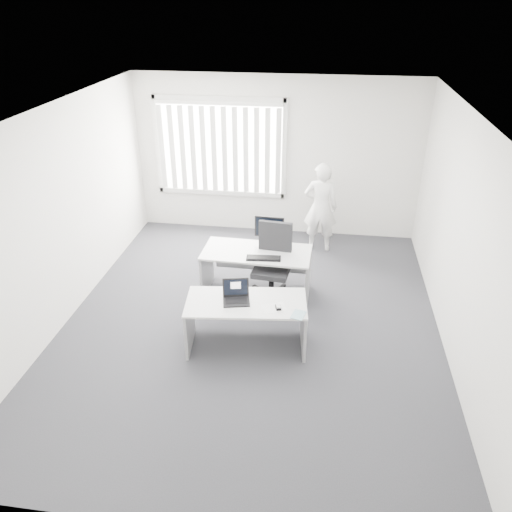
# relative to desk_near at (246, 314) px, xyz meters

# --- Properties ---
(ground) EXTENTS (6.00, 6.00, 0.00)m
(ground) POSITION_rel_desk_near_xyz_m (-0.02, 0.49, -0.48)
(ground) COLOR #404046
(ground) RESTS_ON ground
(wall_back) EXTENTS (5.00, 0.02, 2.80)m
(wall_back) POSITION_rel_desk_near_xyz_m (-0.02, 3.49, 0.92)
(wall_back) COLOR white
(wall_back) RESTS_ON ground
(wall_front) EXTENTS (5.00, 0.02, 2.80)m
(wall_front) POSITION_rel_desk_near_xyz_m (-0.02, -2.51, 0.92)
(wall_front) COLOR white
(wall_front) RESTS_ON ground
(wall_left) EXTENTS (0.02, 6.00, 2.80)m
(wall_left) POSITION_rel_desk_near_xyz_m (-2.52, 0.49, 0.92)
(wall_left) COLOR white
(wall_left) RESTS_ON ground
(wall_right) EXTENTS (0.02, 6.00, 2.80)m
(wall_right) POSITION_rel_desk_near_xyz_m (2.48, 0.49, 0.92)
(wall_right) COLOR white
(wall_right) RESTS_ON ground
(ceiling) EXTENTS (5.00, 6.00, 0.02)m
(ceiling) POSITION_rel_desk_near_xyz_m (-0.02, 0.49, 2.32)
(ceiling) COLOR white
(ceiling) RESTS_ON wall_back
(window) EXTENTS (2.32, 0.06, 1.76)m
(window) POSITION_rel_desk_near_xyz_m (-1.02, 3.45, 1.07)
(window) COLOR silver
(window) RESTS_ON wall_back
(blinds) EXTENTS (2.20, 0.10, 1.50)m
(blinds) POSITION_rel_desk_near_xyz_m (-1.02, 3.39, 1.04)
(blinds) COLOR white
(blinds) RESTS_ON wall_back
(desk_near) EXTENTS (1.53, 0.84, 0.67)m
(desk_near) POSITION_rel_desk_near_xyz_m (0.00, 0.00, 0.00)
(desk_near) COLOR silver
(desk_near) RESTS_ON ground
(desk_far) EXTENTS (1.56, 0.77, 0.70)m
(desk_far) POSITION_rel_desk_near_xyz_m (-0.05, 1.25, 0.03)
(desk_far) COLOR silver
(desk_far) RESTS_ON ground
(office_chair) EXTENTS (0.71, 0.71, 1.14)m
(office_chair) POSITION_rel_desk_near_xyz_m (0.19, 1.16, -0.12)
(office_chair) COLOR black
(office_chair) RESTS_ON ground
(person) EXTENTS (0.57, 0.38, 1.55)m
(person) POSITION_rel_desk_near_xyz_m (0.81, 2.84, 0.29)
(person) COLOR white
(person) RESTS_ON ground
(laptop) EXTENTS (0.37, 0.35, 0.25)m
(laptop) POSITION_rel_desk_near_xyz_m (-0.11, -0.03, 0.31)
(laptop) COLOR black
(laptop) RESTS_ON desk_near
(paper_sheet) EXTENTS (0.33, 0.29, 0.00)m
(paper_sheet) POSITION_rel_desk_near_xyz_m (0.35, -0.08, 0.19)
(paper_sheet) COLOR silver
(paper_sheet) RESTS_ON desk_near
(mouse) EXTENTS (0.08, 0.11, 0.04)m
(mouse) POSITION_rel_desk_near_xyz_m (0.40, -0.09, 0.21)
(mouse) COLOR silver
(mouse) RESTS_ON paper_sheet
(booklet) EXTENTS (0.19, 0.23, 0.01)m
(booklet) POSITION_rel_desk_near_xyz_m (0.65, -0.19, 0.19)
(booklet) COLOR white
(booklet) RESTS_ON desk_near
(keyboard) EXTENTS (0.49, 0.19, 0.02)m
(keyboard) POSITION_rel_desk_near_xyz_m (0.08, 1.04, 0.23)
(keyboard) COLOR black
(keyboard) RESTS_ON desk_far
(monitor) EXTENTS (0.44, 0.16, 0.43)m
(monitor) POSITION_rel_desk_near_xyz_m (0.10, 1.53, 0.44)
(monitor) COLOR black
(monitor) RESTS_ON desk_far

